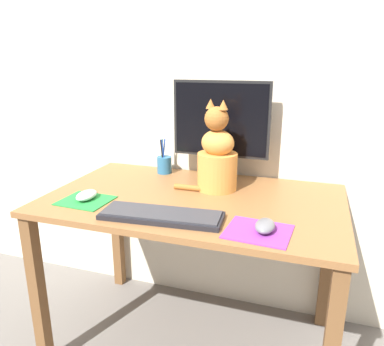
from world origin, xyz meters
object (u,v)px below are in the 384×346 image
at_px(monitor, 221,126).
at_px(computer_mouse_right, 265,226).
at_px(keyboard, 162,215).
at_px(computer_mouse_left, 87,195).
at_px(cat, 217,157).
at_px(pen_cup, 164,164).

relative_size(monitor, computer_mouse_right, 4.23).
height_order(monitor, computer_mouse_right, monitor).
relative_size(monitor, keyboard, 1.01).
bearing_deg(keyboard, computer_mouse_left, 164.23).
distance_m(computer_mouse_left, cat, 0.57).
bearing_deg(pen_cup, computer_mouse_right, -42.07).
bearing_deg(cat, keyboard, -86.90).
bearing_deg(computer_mouse_right, computer_mouse_left, 174.77).
relative_size(computer_mouse_left, pen_cup, 0.65).
bearing_deg(cat, computer_mouse_right, -34.79).
bearing_deg(monitor, cat, -80.99).
distance_m(monitor, pen_cup, 0.36).
xyz_separation_m(computer_mouse_left, cat, (0.47, 0.30, 0.13)).
xyz_separation_m(computer_mouse_right, pen_cup, (-0.58, 0.52, 0.02)).
xyz_separation_m(cat, pen_cup, (-0.32, 0.16, -0.10)).
distance_m(computer_mouse_left, computer_mouse_right, 0.74).
height_order(keyboard, pen_cup, pen_cup).
bearing_deg(computer_mouse_left, keyboard, -11.10).
xyz_separation_m(computer_mouse_right, cat, (-0.27, 0.37, 0.13)).
bearing_deg(computer_mouse_right, cat, 125.86).
xyz_separation_m(monitor, keyboard, (-0.08, -0.52, -0.25)).
relative_size(keyboard, computer_mouse_right, 4.18).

